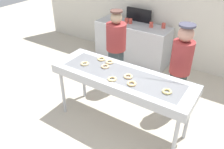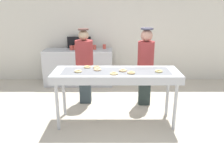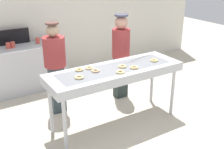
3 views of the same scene
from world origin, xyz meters
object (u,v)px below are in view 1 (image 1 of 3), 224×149
paper_cup_0 (164,26)px  plain_donut_4 (105,66)px  paper_cup_3 (151,25)px  plain_donut_7 (132,84)px  plain_donut_2 (128,76)px  menu_display (139,15)px  paper_cup_2 (130,21)px  fryer_conveyor (122,79)px  paper_cup_1 (126,21)px  worker_assistant (180,66)px  plain_donut_3 (110,62)px  plain_donut_5 (112,79)px  worker_baker (116,46)px  plain_donut_0 (101,59)px  plain_donut_6 (85,64)px  prep_counter (132,43)px  plain_donut_1 (167,91)px

paper_cup_0 → plain_donut_4: bearing=-91.3°
paper_cup_3 → plain_donut_7: bearing=-71.3°
plain_donut_2 → menu_display: bearing=114.4°
paper_cup_0 → paper_cup_2: same height
paper_cup_0 → paper_cup_3: bearing=-158.8°
fryer_conveyor → paper_cup_1: paper_cup_1 is taller
worker_assistant → plain_donut_3: bearing=20.5°
plain_donut_5 → worker_assistant: worker_assistant is taller
fryer_conveyor → menu_display: menu_display is taller
plain_donut_2 → worker_baker: bearing=130.8°
plain_donut_5 → paper_cup_2: size_ratio=1.14×
paper_cup_3 → menu_display: bearing=155.1°
plain_donut_0 → paper_cup_1: paper_cup_1 is taller
plain_donut_2 → menu_display: 2.61m
plain_donut_5 → paper_cup_3: (-0.49, 2.36, 0.00)m
fryer_conveyor → worker_assistant: bearing=51.5°
plain_donut_3 → plain_donut_5: same height
plain_donut_6 → plain_donut_4: bearing=17.8°
worker_assistant → plain_donut_6: bearing=23.2°
plain_donut_4 → menu_display: (-0.63, 2.32, 0.10)m
plain_donut_2 → paper_cup_1: 2.46m
plain_donut_5 → worker_baker: worker_baker is taller
plain_donut_2 → prep_counter: bearing=117.0°
paper_cup_3 → plain_donut_6: bearing=-93.1°
plain_donut_0 → plain_donut_7: 0.85m
plain_donut_2 → prep_counter: plain_donut_2 is taller
plain_donut_7 → worker_assistant: bearing=68.3°
worker_assistant → prep_counter: 2.11m
prep_counter → paper_cup_1: bearing=-178.2°
menu_display → plain_donut_1: bearing=-55.1°
paper_cup_0 → plain_donut_5: bearing=-84.5°
plain_donut_0 → prep_counter: 2.01m
plain_donut_3 → worker_baker: bearing=114.1°
worker_assistant → paper_cup_1: bearing=-47.1°
worker_assistant → menu_display: worker_assistant is taller
fryer_conveyor → plain_donut_7: 0.31m
prep_counter → paper_cup_0: 0.88m
plain_donut_1 → plain_donut_6: 1.38m
paper_cup_2 → plain_donut_5: bearing=-66.6°
plain_donut_0 → plain_donut_4: bearing=-41.7°
plain_donut_5 → worker_assistant: 1.19m
plain_donut_7 → paper_cup_1: 2.64m
plain_donut_1 → plain_donut_4: 1.06m
worker_baker → worker_assistant: size_ratio=0.99×
plain_donut_1 → paper_cup_1: bearing=130.9°
paper_cup_0 → paper_cup_3: 0.27m
plain_donut_3 → paper_cup_2: (-0.69, 1.92, 0.00)m
plain_donut_0 → plain_donut_2: size_ratio=1.00×
plain_donut_0 → worker_assistant: (1.14, 0.57, -0.06)m
paper_cup_2 → menu_display: (0.08, 0.24, 0.10)m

